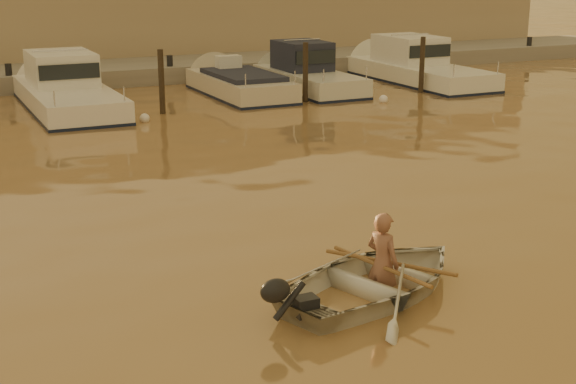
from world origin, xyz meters
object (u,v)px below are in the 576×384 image
dinghy (378,279)px  moored_boat_5 (419,66)px  moored_boat_4 (309,73)px  person (383,263)px  moored_boat_2 (67,89)px  moored_boat_3 (240,89)px  waterfront_building (79,12)px

dinghy → moored_boat_5: moored_boat_5 is taller
dinghy → moored_boat_4: bearing=-42.7°
person → moored_boat_2: moored_boat_2 is taller
moored_boat_2 → moored_boat_3: bearing=0.0°
moored_boat_5 → waterfront_building: size_ratio=0.18×
dinghy → moored_boat_5: (12.46, 17.19, 0.40)m
dinghy → person: size_ratio=2.22×
dinghy → moored_boat_2: bearing=-15.0°
dinghy → moored_boat_2: (-1.15, 17.19, 0.40)m
person → moored_boat_4: bearing=-42.5°
person → moored_boat_5: 21.15m
dinghy → waterfront_building: bearing=-22.0°
moored_boat_5 → waterfront_building: bearing=134.8°
moored_boat_2 → moored_boat_5: same height
moored_boat_4 → waterfront_building: (-6.05, 11.00, 1.77)m
moored_boat_4 → moored_boat_5: same height
dinghy → person: bearing=-90.0°
dinghy → waterfront_building: size_ratio=0.07×
moored_boat_4 → moored_boat_5: (4.86, 0.00, 0.00)m
dinghy → moored_boat_4: size_ratio=0.52×
moored_boat_4 → moored_boat_5: bearing=0.0°
moored_boat_5 → waterfront_building: 15.59m
person → moored_boat_2: size_ratio=0.18×
person → waterfront_building: 28.26m
moored_boat_4 → moored_boat_5: size_ratio=0.80×
moored_boat_3 → waterfront_building: 11.69m
moored_boat_4 → dinghy: bearing=-113.9°
dinghy → moored_boat_5: size_ratio=0.41×
person → moored_boat_5: size_ratio=0.19×
moored_boat_2 → moored_boat_5: (13.61, 0.00, 0.00)m
person → moored_boat_5: moored_boat_5 is taller
dinghy → person: person is taller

